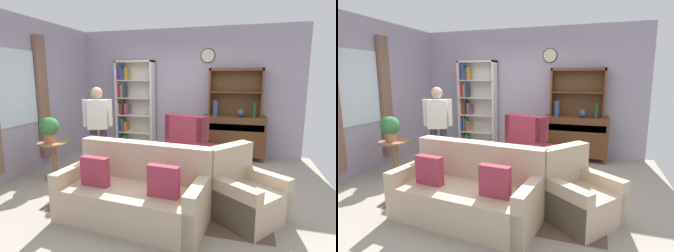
{
  "view_description": "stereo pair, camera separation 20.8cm",
  "coord_description": "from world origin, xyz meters",
  "views": [
    {
      "loc": [
        1.26,
        -3.98,
        1.73
      ],
      "look_at": [
        0.1,
        0.2,
        0.95
      ],
      "focal_mm": 29.08,
      "sensor_mm": 36.0,
      "label": 1
    },
    {
      "loc": [
        1.46,
        -3.92,
        1.73
      ],
      "look_at": [
        0.1,
        0.2,
        0.95
      ],
      "focal_mm": 29.08,
      "sensor_mm": 36.0,
      "label": 2
    }
  ],
  "objects": [
    {
      "name": "wall_back",
      "position": [
        0.01,
        2.13,
        1.4
      ],
      "size": [
        5.0,
        0.09,
        2.8
      ],
      "color": "#A399AD",
      "rests_on": "ground_plane"
    },
    {
      "name": "bookshelf",
      "position": [
        -1.25,
        1.95,
        1.05
      ],
      "size": [
        0.9,
        0.3,
        2.1
      ],
      "color": "silver",
      "rests_on": "ground_plane"
    },
    {
      "name": "sideboard",
      "position": [
        1.09,
        1.86,
        0.51
      ],
      "size": [
        1.3,
        0.45,
        0.92
      ],
      "color": "brown",
      "rests_on": "ground_plane"
    },
    {
      "name": "potted_plant_large",
      "position": [
        -1.88,
        -0.18,
        0.89
      ],
      "size": [
        0.32,
        0.32,
        0.44
      ],
      "color": "#AD6B4C",
      "rests_on": "plant_stand"
    },
    {
      "name": "book_stack",
      "position": [
        0.25,
        -0.31,
        0.45
      ],
      "size": [
        0.2,
        0.15,
        0.07
      ],
      "color": "#B22D33",
      "rests_on": "coffee_table"
    },
    {
      "name": "couch_floral",
      "position": [
        0.02,
        -1.04,
        0.31
      ],
      "size": [
        1.87,
        1.02,
        0.9
      ],
      "color": "#C6AD8E",
      "rests_on": "ground_plane"
    },
    {
      "name": "vase_round",
      "position": [
        1.22,
        1.79,
        1.01
      ],
      "size": [
        0.15,
        0.15,
        0.17
      ],
      "primitive_type": "ellipsoid",
      "color": "#33476B",
      "rests_on": "sideboard"
    },
    {
      "name": "ground_plane",
      "position": [
        0.0,
        0.0,
        -0.01
      ],
      "size": [
        5.4,
        4.6,
        0.02
      ],
      "primitive_type": "cube",
      "color": "#9E9384"
    },
    {
      "name": "area_rug",
      "position": [
        0.2,
        -0.3,
        0.0
      ],
      "size": [
        2.93,
        1.85,
        0.01
      ],
      "primitive_type": "cube",
      "color": "brown",
      "rests_on": "ground_plane"
    },
    {
      "name": "vase_tall",
      "position": [
        0.7,
        1.78,
        1.08
      ],
      "size": [
        0.11,
        0.11,
        0.33
      ],
      "primitive_type": "cylinder",
      "color": "#33476B",
      "rests_on": "sideboard"
    },
    {
      "name": "armchair_floral",
      "position": [
        1.32,
        -0.68,
        0.29
      ],
      "size": [
        1.07,
        1.07,
        0.88
      ],
      "color": "#C6AD8E",
      "rests_on": "ground_plane"
    },
    {
      "name": "plant_stand",
      "position": [
        -1.85,
        -0.14,
        0.39
      ],
      "size": [
        0.52,
        0.52,
        0.63
      ],
      "color": "#997047",
      "rests_on": "ground_plane"
    },
    {
      "name": "bottle_wine",
      "position": [
        1.48,
        1.77,
        1.07
      ],
      "size": [
        0.07,
        0.07,
        0.3
      ],
      "primitive_type": "cylinder",
      "color": "#194223",
      "rests_on": "sideboard"
    },
    {
      "name": "coffee_table",
      "position": [
        0.14,
        -0.3,
        0.35
      ],
      "size": [
        0.8,
        0.5,
        0.42
      ],
      "color": "brown",
      "rests_on": "ground_plane"
    },
    {
      "name": "wingback_chair",
      "position": [
        0.34,
        0.99,
        0.38
      ],
      "size": [
        1.01,
        1.03,
        1.05
      ],
      "color": "#A33347",
      "rests_on": "ground_plane"
    },
    {
      "name": "wall_left",
      "position": [
        -2.52,
        -0.02,
        1.4
      ],
      "size": [
        0.16,
        4.2,
        2.8
      ],
      "color": "#A399AD",
      "rests_on": "ground_plane"
    },
    {
      "name": "sideboard_hutch",
      "position": [
        1.09,
        1.97,
        1.56
      ],
      "size": [
        1.1,
        0.26,
        1.0
      ],
      "color": "brown",
      "rests_on": "sideboard"
    },
    {
      "name": "person_reading",
      "position": [
        -1.22,
        0.29,
        0.91
      ],
      "size": [
        0.52,
        0.31,
        1.56
      ],
      "color": "#38333D",
      "rests_on": "ground_plane"
    }
  ]
}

